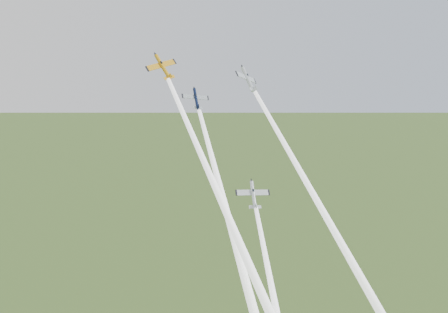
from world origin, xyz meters
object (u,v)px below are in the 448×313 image
plane_yellow (163,67)px  plane_silver_right (248,79)px  plane_navy (196,98)px  plane_silver_low (253,195)px

plane_yellow → plane_silver_right: (21.24, -2.56, -3.26)m
plane_navy → plane_silver_right: 13.38m
plane_yellow → plane_navy: bearing=-1.7°
plane_navy → plane_silver_low: 26.27m
plane_silver_low → plane_yellow: bearing=158.6°
plane_yellow → plane_silver_low: (16.14, -12.36, -28.83)m
plane_silver_low → plane_silver_right: bearing=78.6°
plane_yellow → plane_silver_right: 21.64m
plane_yellow → plane_silver_right: bearing=-17.5°
plane_navy → plane_silver_right: plane_silver_right is taller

